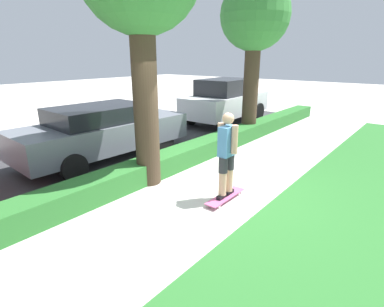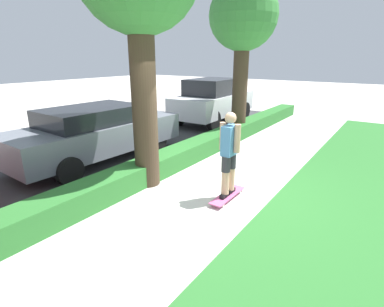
# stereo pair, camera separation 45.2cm
# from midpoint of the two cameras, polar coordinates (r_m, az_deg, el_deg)

# --- Properties ---
(ground_plane) EXTENTS (60.00, 60.00, 0.00)m
(ground_plane) POSITION_cam_midpoint_polar(r_m,az_deg,el_deg) (6.05, 2.92, -7.33)
(ground_plane) COLOR beige
(street_asphalt) EXTENTS (18.57, 5.00, 0.01)m
(street_asphalt) POSITION_cam_midpoint_polar(r_m,az_deg,el_deg) (8.84, -20.86, -0.20)
(street_asphalt) COLOR #38383A
(street_asphalt) RESTS_ON ground_plane
(hedge_row) EXTENTS (18.57, 0.60, 0.45)m
(hedge_row) POSITION_cam_midpoint_polar(r_m,az_deg,el_deg) (6.87, -8.46, -2.31)
(hedge_row) COLOR #2D702D
(hedge_row) RESTS_ON ground_plane
(skateboard) EXTENTS (1.00, 0.24, 0.08)m
(skateboard) POSITION_cam_midpoint_polar(r_m,az_deg,el_deg) (5.76, 4.54, -7.99)
(skateboard) COLOR #DB5B93
(skateboard) RESTS_ON ground_plane
(skater_person) EXTENTS (0.48, 0.41, 1.58)m
(skater_person) POSITION_cam_midpoint_polar(r_m,az_deg,el_deg) (5.44, 4.76, 0.15)
(skater_person) COLOR black
(skater_person) RESTS_ON skateboard
(tree_far) EXTENTS (2.13, 2.13, 4.86)m
(tree_far) POSITION_cam_midpoint_polar(r_m,az_deg,el_deg) (10.17, 8.35, 23.71)
(tree_far) COLOR #423323
(tree_far) RESTS_ON ground_plane
(parked_car_middle) EXTENTS (4.57, 1.88, 1.40)m
(parked_car_middle) POSITION_cam_midpoint_polar(r_m,az_deg,el_deg) (8.10, -19.33, 3.83)
(parked_car_middle) COLOR slate
(parked_car_middle) RESTS_ON ground_plane
(parked_car_rear) EXTENTS (4.24, 1.84, 1.75)m
(parked_car_rear) POSITION_cam_midpoint_polar(r_m,az_deg,el_deg) (12.36, 2.99, 10.12)
(parked_car_rear) COLOR silver
(parked_car_rear) RESTS_ON ground_plane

